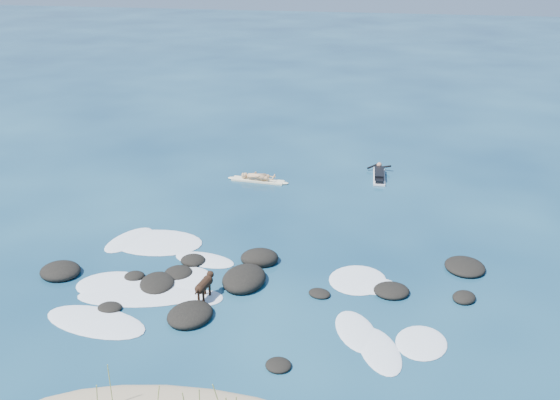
# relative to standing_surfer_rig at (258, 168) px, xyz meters

# --- Properties ---
(ground) EXTENTS (160.00, 160.00, 0.00)m
(ground) POSITION_rel_standing_surfer_rig_xyz_m (2.15, -8.06, -0.65)
(ground) COLOR #0A2642
(ground) RESTS_ON ground
(reef_rocks) EXTENTS (14.65, 7.52, 0.60)m
(reef_rocks) POSITION_rel_standing_surfer_rig_xyz_m (1.55, -8.97, -0.54)
(reef_rocks) COLOR black
(reef_rocks) RESTS_ON ground
(breaking_foam) EXTENTS (12.15, 7.42, 0.12)m
(breaking_foam) POSITION_rel_standing_surfer_rig_xyz_m (0.61, -9.26, -0.64)
(breaking_foam) COLOR white
(breaking_foam) RESTS_ON ground
(standing_surfer_rig) EXTENTS (2.89, 0.66, 1.64)m
(standing_surfer_rig) POSITION_rel_standing_surfer_rig_xyz_m (0.00, 0.00, 0.00)
(standing_surfer_rig) COLOR #F6EFC5
(standing_surfer_rig) RESTS_ON ground
(paddling_surfer_rig) EXTENTS (1.15, 2.58, 0.45)m
(paddling_surfer_rig) POSITION_rel_standing_surfer_rig_xyz_m (5.38, 1.61, -0.50)
(paddling_surfer_rig) COLOR silver
(paddling_surfer_rig) RESTS_ON ground
(dog) EXTENTS (0.43, 1.24, 0.79)m
(dog) POSITION_rel_standing_surfer_rig_xyz_m (0.71, -10.09, -0.13)
(dog) COLOR black
(dog) RESTS_ON ground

